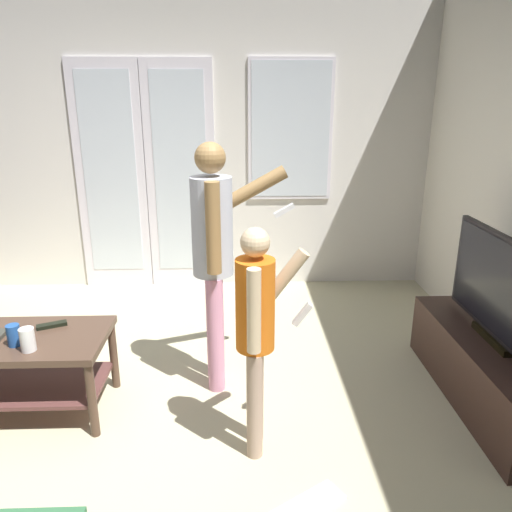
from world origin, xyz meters
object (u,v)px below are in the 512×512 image
object	(u,v)px
flat_screen_tv	(501,291)
tv_remote_black	(52,325)
tv_stand	(488,371)
person_adult	(215,246)
cup_near_edge	(14,335)
person_child	(257,324)
loose_keyboard	(301,510)
cup_by_laptop	(27,340)
coffee_table	(13,358)

from	to	relation	value
flat_screen_tv	tv_remote_black	world-z (taller)	flat_screen_tv
tv_stand	flat_screen_tv	size ratio (longest dim) A/B	1.25
person_adult	tv_remote_black	distance (m)	1.08
cup_near_edge	tv_remote_black	size ratio (longest dim) A/B	0.71
person_adult	person_child	bearing A→B (deg)	-70.28
tv_stand	loose_keyboard	bearing A→B (deg)	-146.84
person_adult	cup_by_laptop	world-z (taller)	person_adult
loose_keyboard	tv_stand	bearing A→B (deg)	33.16
person_adult	cup_near_edge	world-z (taller)	person_adult
coffee_table	loose_keyboard	xyz separation A→B (m)	(1.59, -0.81, -0.35)
tv_stand	flat_screen_tv	bearing A→B (deg)	114.63
cup_by_laptop	cup_near_edge	bearing A→B (deg)	148.45
cup_by_laptop	flat_screen_tv	bearing A→B (deg)	3.53
flat_screen_tv	cup_by_laptop	xyz separation A→B (m)	(-2.64, -0.16, -0.18)
tv_stand	cup_by_laptop	xyz separation A→B (m)	(-2.64, -0.16, 0.35)
loose_keyboard	tv_remote_black	xyz separation A→B (m)	(-1.39, 0.93, 0.49)
flat_screen_tv	cup_near_edge	distance (m)	2.75
coffee_table	loose_keyboard	size ratio (longest dim) A/B	2.47
loose_keyboard	cup_near_edge	world-z (taller)	cup_near_edge
flat_screen_tv	person_adult	bearing A→B (deg)	170.65
person_child	loose_keyboard	bearing A→B (deg)	-67.39
flat_screen_tv	loose_keyboard	xyz separation A→B (m)	(-1.23, -0.81, -0.72)
person_child	loose_keyboard	distance (m)	0.86
flat_screen_tv	tv_remote_black	distance (m)	2.64
person_adult	cup_by_laptop	xyz separation A→B (m)	(-0.99, -0.43, -0.38)
cup_near_edge	tv_remote_black	bearing A→B (deg)	61.77
person_adult	cup_by_laptop	size ratio (longest dim) A/B	11.98
tv_stand	loose_keyboard	world-z (taller)	tv_stand
cup_by_laptop	tv_remote_black	world-z (taller)	cup_by_laptop
loose_keyboard	cup_by_laptop	xyz separation A→B (m)	(-1.41, 0.65, 0.54)
coffee_table	person_child	xyz separation A→B (m)	(1.40, -0.36, 0.37)
coffee_table	loose_keyboard	bearing A→B (deg)	-26.93
flat_screen_tv	cup_near_edge	xyz separation A→B (m)	(-2.74, -0.10, -0.18)
tv_stand	tv_remote_black	bearing A→B (deg)	177.29
person_child	tv_remote_black	world-z (taller)	person_child
tv_remote_black	flat_screen_tv	bearing A→B (deg)	-26.81
cup_near_edge	cup_by_laptop	size ratio (longest dim) A/B	0.94
loose_keyboard	person_child	bearing A→B (deg)	112.61
loose_keyboard	coffee_table	bearing A→B (deg)	153.07
coffee_table	flat_screen_tv	bearing A→B (deg)	0.11
flat_screen_tv	loose_keyboard	distance (m)	1.64
coffee_table	person_child	world-z (taller)	person_child
coffee_table	person_adult	size ratio (longest dim) A/B	0.70
flat_screen_tv	person_adult	world-z (taller)	person_adult
flat_screen_tv	tv_remote_black	size ratio (longest dim) A/B	6.54
person_adult	coffee_table	bearing A→B (deg)	-166.71
person_adult	cup_near_edge	distance (m)	1.22
cup_near_edge	coffee_table	bearing A→B (deg)	129.04
person_child	cup_by_laptop	size ratio (longest dim) A/B	9.39
coffee_table	loose_keyboard	world-z (taller)	coffee_table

